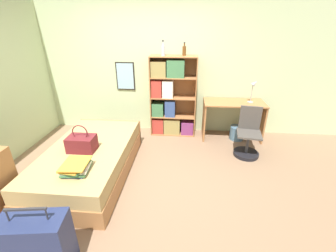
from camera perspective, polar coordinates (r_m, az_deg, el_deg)
The scene contains 13 objects.
ground_plane at distance 3.53m, azimuth -8.23°, elevation -12.27°, with size 14.00×14.00×0.00m, color #84664C.
wall_back at distance 4.61m, azimuth -4.39°, elevation 14.42°, with size 10.00×0.09×2.60m.
bed at distance 3.62m, azimuth -19.04°, elevation -8.09°, with size 1.12×2.04×0.46m.
handbag at distance 3.38m, azimuth -21.05°, elevation -4.07°, with size 0.37×0.26×0.39m.
book_stack_on_bed at distance 2.97m, azimuth -22.38°, elevation -9.60°, with size 0.34×0.38×0.13m.
suitcase at distance 2.55m, azimuth -30.26°, elevation -24.58°, with size 0.61×0.36×0.72m.
bookcase at distance 4.48m, azimuth 0.31°, elevation 6.71°, with size 0.89×0.33×1.57m.
bottle_green at distance 4.27m, azimuth -1.26°, elevation 18.75°, with size 0.07×0.07×0.27m.
bottle_brown at distance 4.31m, azimuth 4.15°, elevation 18.58°, with size 0.07×0.07×0.24m.
desk at distance 4.53m, azimuth 16.16°, elevation 3.09°, with size 1.14×0.55×0.75m.
desk_lamp at distance 4.44m, azimuth 20.99°, elevation 9.20°, with size 0.15×0.11×0.44m.
desk_chair at distance 4.11m, azimuth 19.57°, elevation -3.40°, with size 0.44×0.44×0.84m.
waste_bin at distance 4.65m, azimuth 17.05°, elevation -1.64°, with size 0.27×0.27×0.27m.
Camera 1 is at (0.74, -2.74, 2.09)m, focal length 24.00 mm.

